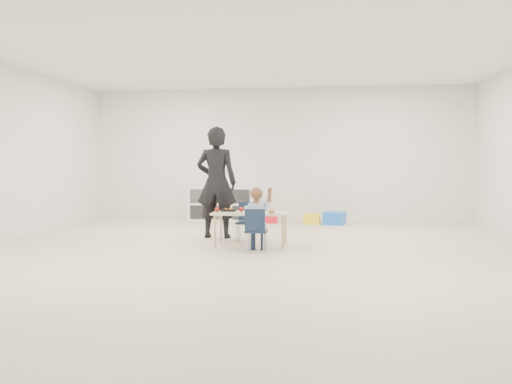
# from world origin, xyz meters

# --- Properties ---
(room) EXTENTS (9.00, 9.02, 2.80)m
(room) POSITION_xyz_m (0.00, 0.00, 1.40)
(room) COLOR beige
(room) RESTS_ON ground
(table) EXTENTS (1.11, 0.56, 0.51)m
(table) POSITION_xyz_m (-0.08, 0.82, 0.26)
(table) COLOR beige
(table) RESTS_ON ground
(chair_near) EXTENTS (0.30, 0.28, 0.61)m
(chair_near) POSITION_xyz_m (0.07, 0.32, 0.30)
(chair_near) COLOR #111C33
(chair_near) RESTS_ON ground
(chair_far) EXTENTS (0.30, 0.28, 0.61)m
(chair_far) POSITION_xyz_m (-0.22, 1.32, 0.30)
(chair_far) COLOR #111C33
(chair_far) RESTS_ON ground
(child) EXTENTS (0.41, 0.41, 0.96)m
(child) POSITION_xyz_m (0.07, 0.32, 0.48)
(child) COLOR #A1B9DB
(child) RESTS_ON chair_near
(lunch_tray_near) EXTENTS (0.22, 0.16, 0.03)m
(lunch_tray_near) POSITION_xyz_m (-0.01, 0.90, 0.52)
(lunch_tray_near) COLOR black
(lunch_tray_near) RESTS_ON table
(lunch_tray_far) EXTENTS (0.22, 0.16, 0.03)m
(lunch_tray_far) POSITION_xyz_m (-0.43, 0.91, 0.52)
(lunch_tray_far) COLOR black
(lunch_tray_far) RESTS_ON table
(milk_carton) EXTENTS (0.07, 0.07, 0.10)m
(milk_carton) POSITION_xyz_m (-0.04, 0.69, 0.56)
(milk_carton) COLOR white
(milk_carton) RESTS_ON table
(bread_roll) EXTENTS (0.09, 0.09, 0.07)m
(bread_roll) POSITION_xyz_m (0.23, 0.73, 0.54)
(bread_roll) COLOR tan
(bread_roll) RESTS_ON table
(apple_near) EXTENTS (0.07, 0.07, 0.07)m
(apple_near) POSITION_xyz_m (-0.23, 0.88, 0.54)
(apple_near) COLOR maroon
(apple_near) RESTS_ON table
(apple_far) EXTENTS (0.07, 0.07, 0.07)m
(apple_far) POSITION_xyz_m (-0.58, 0.79, 0.54)
(apple_far) COLOR maroon
(apple_far) RESTS_ON table
(cubby_shelf) EXTENTS (1.40, 0.40, 0.70)m
(cubby_shelf) POSITION_xyz_m (-1.20, 4.28, 0.35)
(cubby_shelf) COLOR white
(cubby_shelf) RESTS_ON ground
(adult) EXTENTS (0.67, 0.45, 1.81)m
(adult) POSITION_xyz_m (-0.76, 1.65, 0.90)
(adult) COLOR black
(adult) RESTS_ON ground
(bin_red) EXTENTS (0.38, 0.45, 0.20)m
(bin_red) POSITION_xyz_m (-0.15, 3.98, 0.10)
(bin_red) COLOR red
(bin_red) RESTS_ON ground
(bin_yellow) EXTENTS (0.34, 0.42, 0.20)m
(bin_yellow) POSITION_xyz_m (0.72, 3.91, 0.10)
(bin_yellow) COLOR yellow
(bin_yellow) RESTS_ON ground
(bin_blue) EXTENTS (0.48, 0.57, 0.24)m
(bin_blue) POSITION_xyz_m (1.18, 3.86, 0.12)
(bin_blue) COLOR blue
(bin_blue) RESTS_ON ground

